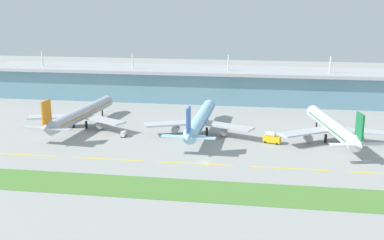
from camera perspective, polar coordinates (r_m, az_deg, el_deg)
ground_plane at (r=179.34m, az=1.51°, el=-4.97°), size 600.00×600.00×0.00m
terminal_building at (r=282.70m, az=4.38°, el=4.18°), size 288.00×34.00×27.83m
airliner_near at (r=230.10m, az=-13.01°, el=0.69°), size 48.56×67.66×18.90m
airliner_middle at (r=212.89m, az=0.97°, el=-0.03°), size 48.80×68.83×18.90m
airliner_far at (r=210.50m, az=16.32°, el=-0.79°), size 47.79×64.18×18.90m
taxiway_stripe_west at (r=198.42m, az=-19.43°, el=-3.89°), size 28.00×0.70×0.04m
taxiway_stripe_mid_west at (r=185.05m, az=-10.07°, el=-4.57°), size 28.00×0.70×0.04m
taxiway_stripe_centre at (r=177.29m, az=0.43°, el=-5.19°), size 28.00×0.70×0.04m
taxiway_stripe_mid_east at (r=175.87m, az=11.51°, el=-5.66°), size 28.00×0.70×0.04m
grass_verge at (r=153.86m, az=0.17°, el=-8.31°), size 300.00×18.00×0.10m
baggage_cart at (r=212.55m, az=-8.10°, el=-1.65°), size 2.03×3.63×2.48m
fuel_truck at (r=203.74m, az=9.40°, el=-2.11°), size 7.65×4.71×4.95m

